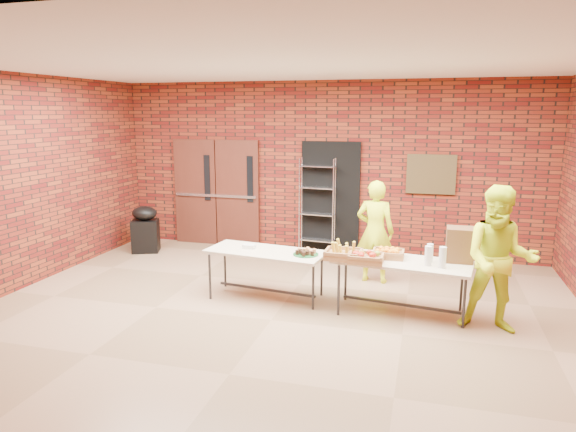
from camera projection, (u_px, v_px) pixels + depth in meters
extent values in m
cube|color=olive|center=(271.00, 322.00, 6.60)|extent=(8.00, 7.00, 0.04)
cube|color=silver|center=(269.00, 60.00, 5.96)|extent=(8.00, 7.00, 0.04)
cube|color=maroon|center=(326.00, 168.00, 9.61)|extent=(8.00, 0.04, 3.20)
cube|color=maroon|center=(89.00, 294.00, 2.95)|extent=(8.00, 0.04, 3.20)
cube|color=maroon|center=(2.00, 185.00, 7.32)|extent=(0.04, 7.00, 3.20)
cube|color=#441C13|center=(196.00, 192.00, 10.33)|extent=(0.88, 0.08, 2.10)
cube|color=#441C13|center=(238.00, 194.00, 10.09)|extent=(0.88, 0.08, 2.10)
cube|color=black|center=(207.00, 178.00, 10.15)|extent=(0.12, 0.02, 0.90)
cube|color=black|center=(250.00, 179.00, 9.91)|extent=(0.12, 0.02, 0.90)
cube|color=silver|center=(215.00, 196.00, 10.16)|extent=(1.70, 0.04, 0.05)
cube|color=black|center=(330.00, 198.00, 9.63)|extent=(1.10, 0.06, 2.10)
cube|color=#44341B|center=(431.00, 174.00, 9.06)|extent=(0.85, 0.04, 0.70)
cube|color=#C5B196|center=(266.00, 252.00, 7.29)|extent=(1.77, 0.92, 0.04)
cube|color=#2C2C31|center=(266.00, 290.00, 7.40)|extent=(1.50, 0.24, 0.03)
cylinder|color=#2C2C31|center=(225.00, 266.00, 7.82)|extent=(0.03, 0.03, 0.66)
cylinder|color=#2C2C31|center=(322.00, 274.00, 7.43)|extent=(0.03, 0.03, 0.66)
cylinder|color=#2C2C31|center=(210.00, 277.00, 7.28)|extent=(0.03, 0.03, 0.66)
cylinder|color=#2C2C31|center=(313.00, 286.00, 6.89)|extent=(0.03, 0.03, 0.66)
cube|color=#C5B196|center=(402.00, 262.00, 6.70)|extent=(1.84, 0.97, 0.04)
cube|color=#2C2C31|center=(400.00, 304.00, 6.82)|extent=(1.55, 0.25, 0.03)
cylinder|color=#2C2C31|center=(346.00, 277.00, 7.25)|extent=(0.04, 0.04, 0.68)
cylinder|color=#2C2C31|center=(462.00, 286.00, 6.85)|extent=(0.04, 0.04, 0.68)
cylinder|color=#2C2C31|center=(339.00, 290.00, 6.70)|extent=(0.04, 0.04, 0.68)
cylinder|color=#2C2C31|center=(464.00, 302.00, 6.29)|extent=(0.04, 0.04, 0.68)
cube|color=#A67243|center=(343.00, 256.00, 6.79)|extent=(0.48, 0.37, 0.07)
cube|color=#A67243|center=(388.00, 255.00, 6.84)|extent=(0.41, 0.32, 0.06)
cube|color=#A67243|center=(366.00, 259.00, 6.63)|extent=(0.44, 0.34, 0.07)
cylinder|color=#154F23|center=(306.00, 254.00, 7.07)|extent=(0.35, 0.35, 0.01)
cube|color=silver|center=(249.00, 246.00, 7.40)|extent=(0.18, 0.12, 0.06)
cube|color=#502E1B|center=(460.00, 245.00, 6.63)|extent=(0.34, 0.30, 0.45)
cylinder|color=silver|center=(428.00, 256.00, 6.46)|extent=(0.08, 0.08, 0.25)
cylinder|color=silver|center=(443.00, 257.00, 6.37)|extent=(0.09, 0.09, 0.27)
cylinder|color=silver|center=(430.00, 253.00, 6.61)|extent=(0.08, 0.08, 0.24)
cube|color=black|center=(146.00, 236.00, 9.79)|extent=(0.60, 0.55, 0.62)
ellipsoid|color=black|center=(144.00, 213.00, 9.70)|extent=(0.59, 0.55, 0.26)
imported|color=#DCF41B|center=(375.00, 232.00, 7.97)|extent=(0.62, 0.44, 1.61)
imported|color=#DCF41B|center=(499.00, 260.00, 6.12)|extent=(0.92, 0.74, 1.79)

